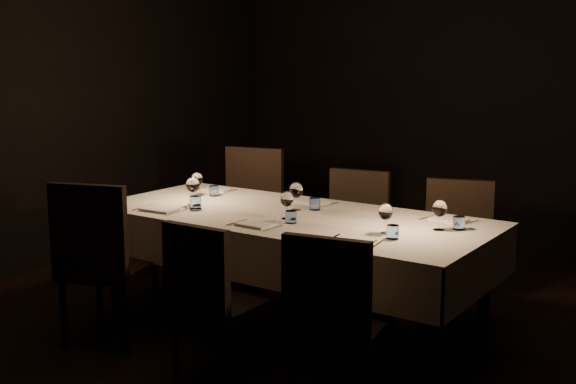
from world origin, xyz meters
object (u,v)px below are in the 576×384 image
Objects in this scene: chair_far_right at (457,244)px; chair_far_center at (353,230)px; dining_table at (288,226)px; chair_far_left at (248,208)px; chair_near_right at (333,314)px; chair_near_center at (209,294)px; chair_near_left at (101,257)px.

chair_far_center is at bearing 166.62° from chair_far_right.
dining_table is 2.47× the size of chair_far_left.
chair_near_right reaches higher than dining_table.
chair_near_center is at bearing -130.08° from chair_far_right.
chair_near_center is 1.92m from chair_far_left.
chair_near_left is (-0.79, -0.82, -0.14)m from dining_table.
chair_near_left is at bearing -133.92° from dining_table.
chair_near_right is at bearing 163.51° from chair_near_left.
chair_far_right is (-0.01, 1.60, 0.01)m from chair_near_right.
chair_near_left is 1.62m from chair_far_left.
chair_far_right is (1.71, 0.04, -0.05)m from chair_far_left.
chair_far_right is at bearing 46.65° from dining_table.
chair_near_center is at bearing -4.29° from chair_near_right.
dining_table is 2.72× the size of chair_far_center.
chair_far_right is (0.78, 0.83, -0.18)m from dining_table.
chair_near_center is 0.86× the size of chair_far_left.
chair_far_center is at bearing -88.42° from chair_near_center.
chair_far_center reaches higher than chair_near_right.
dining_table is at bearing -54.05° from chair_near_right.
chair_near_center is at bearing -69.91° from chair_far_left.
chair_far_left reaches higher than chair_near_right.
dining_table is 1.16m from chair_far_right.
chair_far_right is at bearing -4.80° from chair_far_center.
chair_far_left is at bearing -52.13° from chair_near_right.
chair_near_left is 1.11× the size of chair_near_right.
chair_far_right is at bearing -151.91° from chair_near_left.
chair_far_center is at bearing -73.68° from chair_near_right.
chair_near_center is 1.62m from chair_far_center.
chair_near_left is 2.28m from chair_far_right.
chair_near_left is at bearing -1.40° from chair_near_center.
chair_far_right is at bearing -10.24° from chair_far_left.
chair_far_right is (1.57, 1.65, -0.04)m from chair_near_left.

